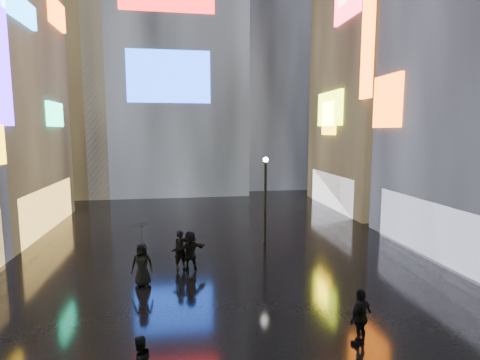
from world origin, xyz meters
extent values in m
plane|color=black|center=(0.00, 20.00, 0.00)|extent=(140.00, 140.00, 0.00)
cube|color=#3D14FF|center=(-10.85, 20.00, 11.00)|extent=(0.25, 1.40, 8.00)
cube|color=#FFC659|center=(-11.10, 26.00, 1.50)|extent=(0.20, 10.00, 3.00)
cube|color=#1CFDA5|center=(-10.85, 27.82, 7.91)|extent=(0.25, 3.00, 1.71)
cube|color=#1A92FF|center=(-10.85, 22.61, 13.61)|extent=(0.25, 4.84, 1.37)
cube|color=#FF5B0C|center=(-10.85, 29.70, 15.31)|extent=(0.25, 3.32, 1.94)
cube|color=white|center=(11.10, 17.00, 1.50)|extent=(0.20, 9.00, 3.00)
cube|color=#FF5B0C|center=(10.85, 21.12, 8.58)|extent=(0.25, 2.99, 3.26)
cube|color=#FF5B0C|center=(10.85, 24.00, 14.00)|extent=(0.25, 1.40, 10.00)
cube|color=black|center=(16.00, 30.00, 14.00)|extent=(10.00, 12.00, 28.00)
cube|color=white|center=(11.10, 30.00, 1.50)|extent=(0.20, 9.00, 3.00)
cube|color=#D3FF19|center=(10.85, 30.32, 8.66)|extent=(0.25, 4.92, 2.91)
cube|color=#FFAF0C|center=(10.85, 30.44, 7.84)|extent=(0.25, 2.63, 2.87)
cube|color=black|center=(-3.00, 44.00, 21.00)|extent=(16.00, 14.00, 42.00)
cube|color=#194CFF|center=(-3.00, 36.90, 12.00)|extent=(8.00, 0.20, 5.00)
cube|color=black|center=(9.00, 46.00, 17.00)|extent=(12.00, 12.00, 34.00)
cube|color=black|center=(-14.00, 42.00, 13.00)|extent=(10.00, 10.00, 26.00)
cylinder|color=black|center=(2.93, 20.62, 2.50)|extent=(0.16, 0.16, 5.00)
sphere|color=white|center=(2.93, 20.62, 5.05)|extent=(0.30, 0.30, 0.30)
imported|color=black|center=(3.42, 9.37, 0.92)|extent=(1.15, 0.95, 1.84)
imported|color=black|center=(-3.81, 15.16, 0.95)|extent=(0.98, 0.68, 1.91)
imported|color=black|center=(-1.69, 16.74, 0.96)|extent=(1.87, 1.25, 1.93)
imported|color=black|center=(-2.14, 16.94, 0.96)|extent=(0.82, 0.68, 1.92)
imported|color=black|center=(-3.81, 15.16, 2.38)|extent=(1.44, 1.43, 0.94)
camera|label=1|loc=(-2.09, -0.99, 6.71)|focal=28.00mm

